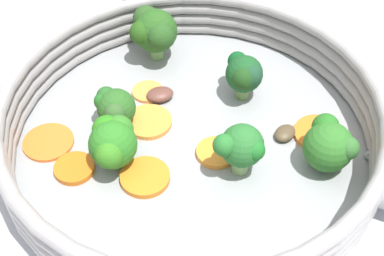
{
  "coord_description": "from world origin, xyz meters",
  "views": [
    {
      "loc": [
        -0.22,
        0.26,
        0.38
      ],
      "look_at": [
        0.0,
        0.0,
        0.03
      ],
      "focal_mm": 50.0,
      "sensor_mm": 36.0,
      "label": 1
    }
  ],
  "objects_px": {
    "broccoli_floret_4": "(114,107)",
    "broccoli_floret_5": "(242,73)",
    "broccoli_floret_3": "(329,145)",
    "carrot_slice_3": "(144,176)",
    "mushroom_piece_0": "(285,133)",
    "carrot_slice_4": "(149,122)",
    "carrot_slice_1": "(319,134)",
    "skillet": "(192,143)",
    "broccoli_floret_0": "(154,31)",
    "carrot_slice_5": "(74,168)",
    "mushroom_piece_1": "(160,95)",
    "carrot_slice_2": "(48,142)",
    "broccoli_floret_1": "(239,149)",
    "carrot_slice_0": "(214,155)",
    "broccoli_floret_2": "(113,142)",
    "carrot_slice_6": "(148,92)"
  },
  "relations": [
    {
      "from": "broccoli_floret_4",
      "to": "carrot_slice_3",
      "type": "bearing_deg",
      "value": 155.65
    },
    {
      "from": "skillet",
      "to": "carrot_slice_1",
      "type": "bearing_deg",
      "value": -136.88
    },
    {
      "from": "broccoli_floret_5",
      "to": "mushroom_piece_0",
      "type": "distance_m",
      "value": 0.07
    },
    {
      "from": "broccoli_floret_1",
      "to": "mushroom_piece_1",
      "type": "height_order",
      "value": "broccoli_floret_1"
    },
    {
      "from": "carrot_slice_6",
      "to": "broccoli_floret_3",
      "type": "relative_size",
      "value": 0.65
    },
    {
      "from": "carrot_slice_4",
      "to": "broccoli_floret_0",
      "type": "relative_size",
      "value": 0.76
    },
    {
      "from": "carrot_slice_4",
      "to": "broccoli_floret_2",
      "type": "height_order",
      "value": "broccoli_floret_2"
    },
    {
      "from": "carrot_slice_0",
      "to": "mushroom_piece_1",
      "type": "distance_m",
      "value": 0.09
    },
    {
      "from": "carrot_slice_3",
      "to": "broccoli_floret_4",
      "type": "distance_m",
      "value": 0.07
    },
    {
      "from": "carrot_slice_2",
      "to": "carrot_slice_4",
      "type": "distance_m",
      "value": 0.1
    },
    {
      "from": "skillet",
      "to": "carrot_slice_6",
      "type": "bearing_deg",
      "value": -13.74
    },
    {
      "from": "carrot_slice_3",
      "to": "broccoli_floret_4",
      "type": "height_order",
      "value": "broccoli_floret_4"
    },
    {
      "from": "carrot_slice_2",
      "to": "broccoli_floret_2",
      "type": "bearing_deg",
      "value": -158.83
    },
    {
      "from": "broccoli_floret_3",
      "to": "carrot_slice_1",
      "type": "bearing_deg",
      "value": -50.75
    },
    {
      "from": "skillet",
      "to": "broccoli_floret_5",
      "type": "xyz_separation_m",
      "value": [
        0.0,
        -0.08,
        0.04
      ]
    },
    {
      "from": "carrot_slice_3",
      "to": "mushroom_piece_0",
      "type": "bearing_deg",
      "value": -118.21
    },
    {
      "from": "carrot_slice_2",
      "to": "carrot_slice_6",
      "type": "bearing_deg",
      "value": -101.15
    },
    {
      "from": "broccoli_floret_5",
      "to": "mushroom_piece_0",
      "type": "height_order",
      "value": "broccoli_floret_5"
    },
    {
      "from": "broccoli_floret_5",
      "to": "carrot_slice_1",
      "type": "bearing_deg",
      "value": -176.92
    },
    {
      "from": "broccoli_floret_4",
      "to": "broccoli_floret_5",
      "type": "height_order",
      "value": "broccoli_floret_5"
    },
    {
      "from": "broccoli_floret_4",
      "to": "mushroom_piece_0",
      "type": "height_order",
      "value": "broccoli_floret_4"
    },
    {
      "from": "skillet",
      "to": "broccoli_floret_5",
      "type": "relative_size",
      "value": 6.97
    },
    {
      "from": "skillet",
      "to": "broccoli_floret_0",
      "type": "relative_size",
      "value": 5.66
    },
    {
      "from": "carrot_slice_3",
      "to": "mushroom_piece_0",
      "type": "xyz_separation_m",
      "value": [
        -0.07,
        -0.12,
        0.0
      ]
    },
    {
      "from": "carrot_slice_0",
      "to": "broccoli_floret_2",
      "type": "relative_size",
      "value": 0.71
    },
    {
      "from": "carrot_slice_1",
      "to": "carrot_slice_5",
      "type": "distance_m",
      "value": 0.23
    },
    {
      "from": "mushroom_piece_0",
      "to": "carrot_slice_3",
      "type": "bearing_deg",
      "value": 61.79
    },
    {
      "from": "broccoli_floret_0",
      "to": "mushroom_piece_1",
      "type": "xyz_separation_m",
      "value": [
        -0.05,
        0.04,
        -0.03
      ]
    },
    {
      "from": "skillet",
      "to": "carrot_slice_2",
      "type": "height_order",
      "value": "carrot_slice_2"
    },
    {
      "from": "broccoli_floret_2",
      "to": "mushroom_piece_0",
      "type": "bearing_deg",
      "value": -127.6
    },
    {
      "from": "carrot_slice_0",
      "to": "mushroom_piece_0",
      "type": "distance_m",
      "value": 0.07
    },
    {
      "from": "carrot_slice_4",
      "to": "mushroom_piece_0",
      "type": "bearing_deg",
      "value": -146.72
    },
    {
      "from": "mushroom_piece_0",
      "to": "broccoli_floret_0",
      "type": "bearing_deg",
      "value": -1.89
    },
    {
      "from": "mushroom_piece_0",
      "to": "broccoli_floret_4",
      "type": "bearing_deg",
      "value": 35.42
    },
    {
      "from": "skillet",
      "to": "broccoli_floret_0",
      "type": "xyz_separation_m",
      "value": [
        0.11,
        -0.07,
        0.04
      ]
    },
    {
      "from": "broccoli_floret_3",
      "to": "broccoli_floret_4",
      "type": "xyz_separation_m",
      "value": [
        0.18,
        0.09,
        -0.0
      ]
    },
    {
      "from": "carrot_slice_2",
      "to": "carrot_slice_5",
      "type": "relative_size",
      "value": 1.31
    },
    {
      "from": "mushroom_piece_1",
      "to": "broccoli_floret_3",
      "type": "bearing_deg",
      "value": -168.9
    },
    {
      "from": "carrot_slice_5",
      "to": "broccoli_floret_0",
      "type": "xyz_separation_m",
      "value": [
        0.06,
        -0.16,
        0.03
      ]
    },
    {
      "from": "carrot_slice_3",
      "to": "broccoli_floret_0",
      "type": "bearing_deg",
      "value": -49.9
    },
    {
      "from": "carrot_slice_0",
      "to": "carrot_slice_6",
      "type": "distance_m",
      "value": 0.11
    },
    {
      "from": "broccoli_floret_0",
      "to": "broccoli_floret_4",
      "type": "xyz_separation_m",
      "value": [
        -0.04,
        0.1,
        -0.01
      ]
    },
    {
      "from": "carrot_slice_5",
      "to": "broccoli_floret_5",
      "type": "height_order",
      "value": "broccoli_floret_5"
    },
    {
      "from": "carrot_slice_3",
      "to": "carrot_slice_6",
      "type": "relative_size",
      "value": 1.39
    },
    {
      "from": "carrot_slice_1",
      "to": "carrot_slice_4",
      "type": "relative_size",
      "value": 1.06
    },
    {
      "from": "carrot_slice_0",
      "to": "broccoli_floret_4",
      "type": "bearing_deg",
      "value": 17.39
    },
    {
      "from": "carrot_slice_4",
      "to": "broccoli_floret_5",
      "type": "xyz_separation_m",
      "value": [
        -0.04,
        -0.09,
        0.03
      ]
    },
    {
      "from": "skillet",
      "to": "carrot_slice_5",
      "type": "bearing_deg",
      "value": 60.72
    },
    {
      "from": "broccoli_floret_4",
      "to": "skillet",
      "type": "bearing_deg",
      "value": -153.37
    },
    {
      "from": "broccoli_floret_3",
      "to": "carrot_slice_3",
      "type": "bearing_deg",
      "value": 46.41
    }
  ]
}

